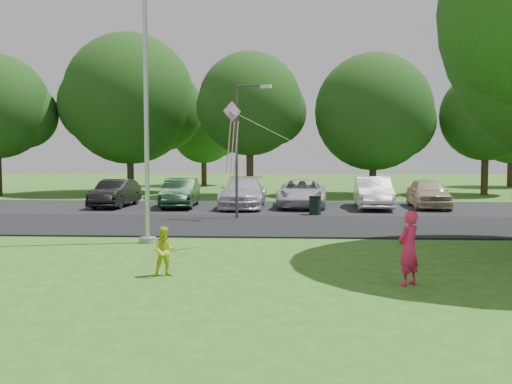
{
  "coord_description": "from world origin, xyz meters",
  "views": [
    {
      "loc": [
        0.62,
        -11.69,
        2.7
      ],
      "look_at": [
        -0.21,
        4.0,
        1.6
      ],
      "focal_mm": 40.0,
      "sensor_mm": 36.0,
      "label": 1
    }
  ],
  "objects_px": {
    "trash_can": "(315,206)",
    "kite": "(236,129)",
    "woman": "(408,248)",
    "child_yellow": "(165,252)",
    "flagpole": "(146,102)",
    "street_lamp": "(241,138)"
  },
  "relations": [
    {
      "from": "trash_can",
      "to": "kite",
      "type": "height_order",
      "value": "kite"
    },
    {
      "from": "trash_can",
      "to": "kite",
      "type": "xyz_separation_m",
      "value": [
        -2.63,
        -8.32,
        2.92
      ]
    },
    {
      "from": "woman",
      "to": "child_yellow",
      "type": "relative_size",
      "value": 1.41
    },
    {
      "from": "trash_can",
      "to": "child_yellow",
      "type": "distance_m",
      "value": 12.57
    },
    {
      "from": "woman",
      "to": "child_yellow",
      "type": "distance_m",
      "value": 5.14
    },
    {
      "from": "trash_can",
      "to": "woman",
      "type": "relative_size",
      "value": 0.56
    },
    {
      "from": "flagpole",
      "to": "woman",
      "type": "relative_size",
      "value": 6.57
    },
    {
      "from": "kite",
      "to": "street_lamp",
      "type": "bearing_deg",
      "value": 56.83
    },
    {
      "from": "street_lamp",
      "to": "trash_can",
      "type": "distance_m",
      "value": 4.4
    },
    {
      "from": "flagpole",
      "to": "kite",
      "type": "bearing_deg",
      "value": -18.33
    },
    {
      "from": "flagpole",
      "to": "kite",
      "type": "height_order",
      "value": "flagpole"
    },
    {
      "from": "flagpole",
      "to": "child_yellow",
      "type": "height_order",
      "value": "flagpole"
    },
    {
      "from": "trash_can",
      "to": "child_yellow",
      "type": "relative_size",
      "value": 0.78
    },
    {
      "from": "flagpole",
      "to": "kite",
      "type": "xyz_separation_m",
      "value": [
        2.72,
        -0.9,
        -0.82
      ]
    },
    {
      "from": "street_lamp",
      "to": "trash_can",
      "type": "xyz_separation_m",
      "value": [
        3.0,
        1.49,
        -2.84
      ]
    },
    {
      "from": "woman",
      "to": "kite",
      "type": "xyz_separation_m",
      "value": [
        -3.88,
        4.23,
        2.58
      ]
    },
    {
      "from": "flagpole",
      "to": "trash_can",
      "type": "relative_size",
      "value": 11.81
    },
    {
      "from": "street_lamp",
      "to": "kite",
      "type": "height_order",
      "value": "street_lamp"
    },
    {
      "from": "flagpole",
      "to": "child_yellow",
      "type": "relative_size",
      "value": 9.24
    },
    {
      "from": "street_lamp",
      "to": "woman",
      "type": "bearing_deg",
      "value": -48.18
    },
    {
      "from": "child_yellow",
      "to": "kite",
      "type": "bearing_deg",
      "value": 53.45
    },
    {
      "from": "kite",
      "to": "trash_can",
      "type": "bearing_deg",
      "value": 36.15
    }
  ]
}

